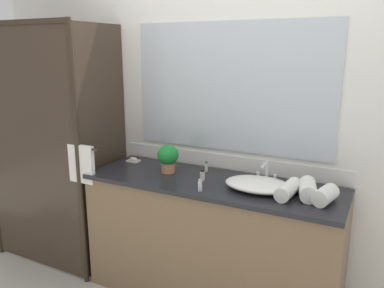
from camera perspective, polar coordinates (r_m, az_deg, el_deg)
name	(u,v)px	position (r m, az deg, el deg)	size (l,w,h in m)	color
wall_back_with_mirror	(231,116)	(2.90, 5.76, 4.10)	(4.40, 0.06, 2.60)	silver
vanity_cabinet	(211,240)	(2.88, 2.82, -13.92)	(1.80, 0.58, 0.90)	brown
shower_enclosure	(54,149)	(3.24, -19.60, -0.66)	(1.20, 0.59, 2.00)	#2D2319
sink_basin	(258,184)	(2.57, 9.68, -5.88)	(0.44, 0.31, 0.07)	white
faucet	(266,175)	(2.72, 10.82, -4.50)	(0.17, 0.14, 0.15)	silver
potted_plant	(168,157)	(2.86, -3.53, -1.92)	(0.16, 0.16, 0.21)	#B77A51
soap_dish	(133,160)	(3.19, -8.61, -2.32)	(0.10, 0.07, 0.04)	silver
amenity_bottle_body_wash	(206,167)	(2.90, 2.11, -3.36)	(0.02, 0.02, 0.08)	silver
amenity_bottle_lotion	(202,175)	(2.71, 1.53, -4.61)	(0.03, 0.03, 0.07)	silver
amenity_bottle_conditioner	(200,185)	(2.51, 1.19, -6.10)	(0.03, 0.03, 0.08)	silver
rolled_towel_near_edge	(325,195)	(2.44, 18.97, -7.13)	(0.10, 0.10, 0.19)	white
rolled_towel_middle	(308,190)	(2.50, 16.63, -6.42)	(0.11, 0.11, 0.23)	white
rolled_towel_far_edge	(288,190)	(2.48, 13.93, -6.52)	(0.09, 0.09, 0.25)	white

